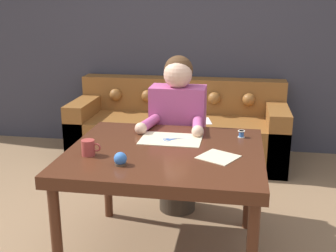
{
  "coord_description": "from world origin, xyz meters",
  "views": [
    {
      "loc": [
        0.53,
        -2.19,
        1.56
      ],
      "look_at": [
        0.11,
        0.28,
        0.82
      ],
      "focal_mm": 45.0,
      "sensor_mm": 36.0,
      "label": 1
    }
  ],
  "objects": [
    {
      "name": "person",
      "position": [
        0.1,
        0.77,
        0.61
      ],
      "size": [
        0.46,
        0.55,
        1.2
      ],
      "color": "#33281E",
      "rests_on": "ground_plane"
    },
    {
      "name": "dining_table",
      "position": [
        0.12,
        0.12,
        0.65
      ],
      "size": [
        1.15,
        1.02,
        0.72
      ],
      "color": "#472314",
      "rests_on": "ground_plane"
    },
    {
      "name": "pattern_paper_main",
      "position": [
        0.13,
        0.32,
        0.72
      ],
      "size": [
        0.39,
        0.27,
        0.0
      ],
      "color": "beige",
      "rests_on": "dining_table"
    },
    {
      "name": "scissors",
      "position": [
        0.14,
        0.31,
        0.72
      ],
      "size": [
        0.2,
        0.14,
        0.01
      ],
      "color": "silver",
      "rests_on": "dining_table"
    },
    {
      "name": "mug",
      "position": [
        -0.29,
        -0.04,
        0.77
      ],
      "size": [
        0.11,
        0.08,
        0.09
      ],
      "color": "#9E3833",
      "rests_on": "dining_table"
    },
    {
      "name": "wall_back",
      "position": [
        0.0,
        2.31,
        1.3
      ],
      "size": [
        8.0,
        0.06,
        2.6
      ],
      "color": "#383842",
      "rests_on": "ground_plane"
    },
    {
      "name": "thread_spool",
      "position": [
        0.57,
        0.44,
        0.74
      ],
      "size": [
        0.04,
        0.04,
        0.05
      ],
      "color": "#3366B2",
      "rests_on": "dining_table"
    },
    {
      "name": "pin_cushion",
      "position": [
        -0.07,
        -0.16,
        0.75
      ],
      "size": [
        0.07,
        0.07,
        0.07
      ],
      "color": "#4C3828",
      "rests_on": "dining_table"
    },
    {
      "name": "pattern_paper_offcut",
      "position": [
        0.44,
        0.05,
        0.72
      ],
      "size": [
        0.26,
        0.26,
        0.0
      ],
      "color": "beige",
      "rests_on": "dining_table"
    },
    {
      "name": "couch",
      "position": [
        -0.05,
        1.9,
        0.3
      ],
      "size": [
        2.13,
        0.8,
        0.79
      ],
      "color": "brown",
      "rests_on": "ground_plane"
    }
  ]
}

